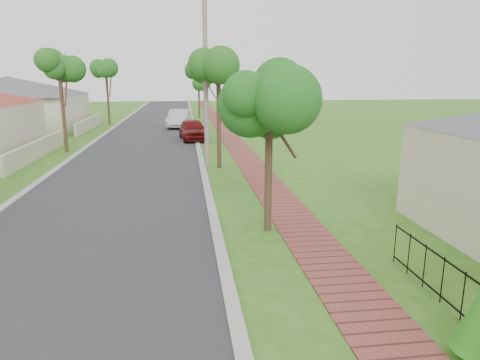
{
  "coord_description": "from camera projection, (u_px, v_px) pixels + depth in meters",
  "views": [
    {
      "loc": [
        -0.2,
        -5.36,
        4.51
      ],
      "look_at": [
        1.41,
        7.03,
        1.5
      ],
      "focal_mm": 32.0,
      "sensor_mm": 36.0,
      "label": 1
    }
  ],
  "objects": [
    {
      "name": "road",
      "position": [
        138.0,
        156.0,
        25.16
      ],
      "size": [
        7.0,
        120.0,
        0.02
      ],
      "primitive_type": "cube",
      "color": "#28282B",
      "rests_on": "ground"
    },
    {
      "name": "kerb_right",
      "position": [
        200.0,
        155.0,
        25.61
      ],
      "size": [
        0.3,
        120.0,
        0.1
      ],
      "primitive_type": "cube",
      "color": "#9E9E99",
      "rests_on": "ground"
    },
    {
      "name": "kerb_left",
      "position": [
        73.0,
        157.0,
        24.7
      ],
      "size": [
        0.3,
        120.0,
        0.1
      ],
      "primitive_type": "cube",
      "color": "#9E9E99",
      "rests_on": "ground"
    },
    {
      "name": "sidewalk",
      "position": [
        243.0,
        154.0,
        25.94
      ],
      "size": [
        1.5,
        120.0,
        0.03
      ],
      "primitive_type": "cube",
      "color": "brown",
      "rests_on": "ground"
    },
    {
      "name": "street_trees",
      "position": [
        146.0,
        77.0,
        30.71
      ],
      "size": [
        10.7,
        37.65,
        5.89
      ],
      "color": "#382619",
      "rests_on": "ground"
    },
    {
      "name": "far_house_grey",
      "position": [
        10.0,
        103.0,
        36.62
      ],
      "size": [
        15.56,
        15.56,
        4.6
      ],
      "color": "beige",
      "rests_on": "ground"
    },
    {
      "name": "parked_car_red",
      "position": [
        193.0,
        130.0,
        31.46
      ],
      "size": [
        2.26,
        4.62,
        1.52
      ],
      "primitive_type": "imported",
      "rotation": [
        0.0,
        0.0,
        0.11
      ],
      "color": "#610F0E",
      "rests_on": "ground"
    },
    {
      "name": "parked_car_white",
      "position": [
        179.0,
        119.0,
        39.25
      ],
      "size": [
        2.36,
        5.08,
        1.61
      ],
      "primitive_type": "imported",
      "rotation": [
        0.0,
        0.0,
        -0.14
      ],
      "color": "#BDBDBF",
      "rests_on": "ground"
    },
    {
      "name": "near_tree",
      "position": [
        270.0,
        102.0,
        12.05
      ],
      "size": [
        1.88,
        1.88,
        4.83
      ],
      "color": "#382619",
      "rests_on": "ground"
    },
    {
      "name": "utility_pole",
      "position": [
        206.0,
        78.0,
        20.98
      ],
      "size": [
        1.2,
        0.24,
        8.87
      ],
      "color": "gray",
      "rests_on": "ground"
    }
  ]
}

